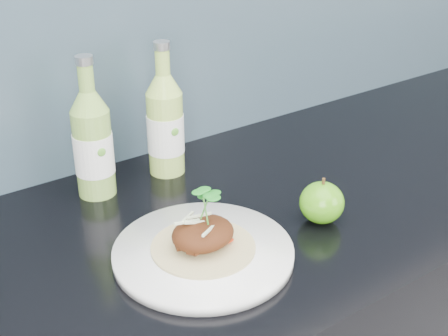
# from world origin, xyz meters

# --- Properties ---
(dinner_plate) EXTENTS (0.29, 0.29, 0.02)m
(dinner_plate) POSITION_xyz_m (-0.06, 1.62, 0.91)
(dinner_plate) COLOR white
(dinner_plate) RESTS_ON kitchen_counter
(pork_taco) EXTENTS (0.15, 0.15, 0.10)m
(pork_taco) POSITION_xyz_m (-0.06, 1.62, 0.94)
(pork_taco) COLOR tan
(pork_taco) RESTS_ON dinner_plate
(green_apple) EXTENTS (0.09, 0.09, 0.08)m
(green_apple) POSITION_xyz_m (0.15, 1.59, 0.93)
(green_apple) COLOR #3C850E
(green_apple) RESTS_ON kitchen_counter
(cider_bottle_left) EXTENTS (0.08, 0.08, 0.25)m
(cider_bottle_left) POSITION_xyz_m (-0.11, 1.89, 0.99)
(cider_bottle_left) COLOR #7FAC47
(cider_bottle_left) RESTS_ON kitchen_counter
(cider_bottle_right) EXTENTS (0.07, 0.07, 0.25)m
(cider_bottle_right) POSITION_xyz_m (0.04, 1.89, 0.99)
(cider_bottle_right) COLOR #A3C954
(cider_bottle_right) RESTS_ON kitchen_counter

